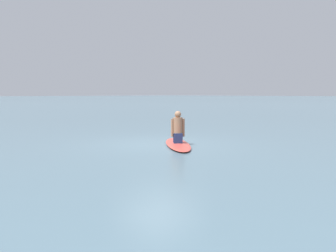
# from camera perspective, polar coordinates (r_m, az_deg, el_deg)

# --- Properties ---
(ground_plane) EXTENTS (400.00, 400.00, 0.00)m
(ground_plane) POSITION_cam_1_polar(r_m,az_deg,el_deg) (11.94, -1.56, -2.89)
(ground_plane) COLOR slate
(surfboard) EXTENTS (2.92, 2.59, 0.09)m
(surfboard) POSITION_cam_1_polar(r_m,az_deg,el_deg) (11.63, 1.56, -2.88)
(surfboard) COLOR #D84C3F
(surfboard) RESTS_ON ground
(person_paddler) EXTENTS (0.43, 0.42, 1.02)m
(person_paddler) POSITION_cam_1_polar(r_m,az_deg,el_deg) (11.57, 1.56, -0.39)
(person_paddler) COLOR navy
(person_paddler) RESTS_ON surfboard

